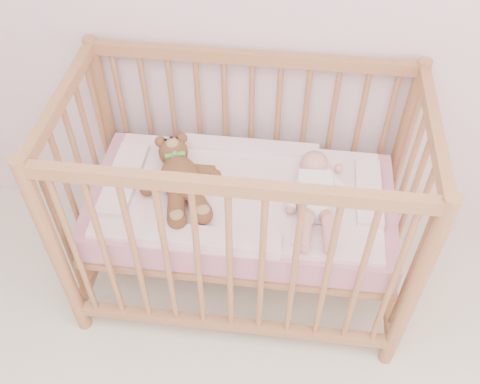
# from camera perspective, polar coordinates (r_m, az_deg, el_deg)

# --- Properties ---
(crib) EXTENTS (1.36, 0.76, 1.00)m
(crib) POSITION_cam_1_polar(r_m,az_deg,el_deg) (2.17, 0.16, -1.21)
(crib) COLOR #AD7749
(crib) RESTS_ON floor
(mattress) EXTENTS (1.22, 0.62, 0.13)m
(mattress) POSITION_cam_1_polar(r_m,az_deg,el_deg) (2.18, 0.16, -1.47)
(mattress) COLOR #C97D92
(mattress) RESTS_ON crib
(blanket) EXTENTS (1.10, 0.58, 0.06)m
(blanket) POSITION_cam_1_polar(r_m,az_deg,el_deg) (2.13, 0.16, -0.13)
(blanket) COLOR #F9ABBF
(blanket) RESTS_ON mattress
(baby) EXTENTS (0.27, 0.52, 0.12)m
(baby) POSITION_cam_1_polar(r_m,az_deg,el_deg) (2.06, 8.05, 0.18)
(baby) COLOR white
(baby) RESTS_ON blanket
(teddy_bear) EXTENTS (0.49, 0.57, 0.13)m
(teddy_bear) POSITION_cam_1_polar(r_m,az_deg,el_deg) (2.09, -6.39, 1.65)
(teddy_bear) COLOR brown
(teddy_bear) RESTS_ON blanket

